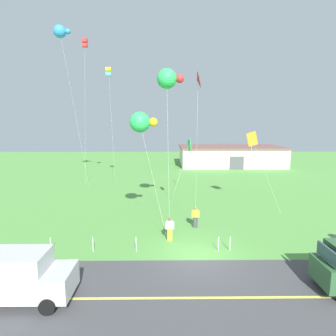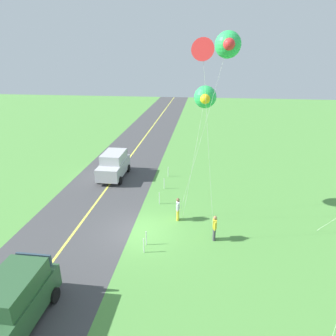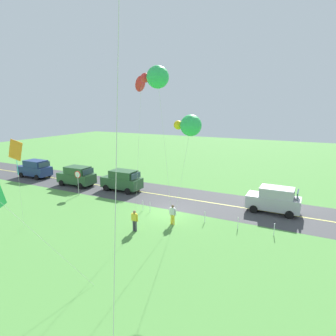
{
  "view_description": "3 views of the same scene",
  "coord_description": "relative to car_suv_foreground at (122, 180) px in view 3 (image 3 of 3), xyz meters",
  "views": [
    {
      "loc": [
        -1.92,
        -15.5,
        7.77
      ],
      "look_at": [
        -1.74,
        2.04,
        4.93
      ],
      "focal_mm": 30.11,
      "sensor_mm": 36.0,
      "label": 1
    },
    {
      "loc": [
        15.37,
        3.69,
        10.37
      ],
      "look_at": [
        -2.15,
        1.53,
        3.47
      ],
      "focal_mm": 31.53,
      "sensor_mm": 36.0,
      "label": 2
    },
    {
      "loc": [
        -10.77,
        20.97,
        9.04
      ],
      "look_at": [
        -0.61,
        1.06,
        4.17
      ],
      "focal_mm": 30.61,
      "sensor_mm": 36.0,
      "label": 3
    }
  ],
  "objects": [
    {
      "name": "road_centre_stripe",
      "position": [
        -7.3,
        -0.49,
        -1.15
      ],
      "size": [
        120.0,
        0.16,
        0.0
      ],
      "primitive_type": "cube",
      "color": "#E5E04C",
      "rests_on": "asphalt_road"
    },
    {
      "name": "fence_post_3",
      "position": [
        -5.96,
        4.21,
        -0.7
      ],
      "size": [
        0.05,
        0.05,
        0.9
      ],
      "primitive_type": "cylinder",
      "color": "silver",
      "rests_on": "ground"
    },
    {
      "name": "car_parked_east_near",
      "position": [
        5.85,
        0.75,
        0.0
      ],
      "size": [
        4.4,
        2.12,
        2.24
      ],
      "color": "#2D5633",
      "rests_on": "ground"
    },
    {
      "name": "kite_red_low",
      "position": [
        -9.02,
        8.28,
        9.63
      ],
      "size": [
        1.9,
        3.23,
        11.48
      ],
      "color": "silver",
      "rests_on": "ground"
    },
    {
      "name": "kite_blue_mid",
      "position": [
        -7.06,
        7.0,
        9.32
      ],
      "size": [
        0.5,
        1.67,
        11.07
      ],
      "color": "silver",
      "rests_on": "ground"
    },
    {
      "name": "asphalt_road",
      "position": [
        -7.3,
        -0.49,
        -1.15
      ],
      "size": [
        120.0,
        7.0,
        0.0
      ],
      "primitive_type": "cube",
      "color": "#424244",
      "rests_on": "ground"
    },
    {
      "name": "car_suv_foreground",
      "position": [
        0.0,
        0.0,
        0.0
      ],
      "size": [
        4.4,
        2.12,
        2.24
      ],
      "color": "#2D5633",
      "rests_on": "ground"
    },
    {
      "name": "fence_post_1",
      "position": [
        -13.62,
        4.21,
        -0.7
      ],
      "size": [
        0.05,
        0.05,
        0.9
      ],
      "primitive_type": "cylinder",
      "color": "silver",
      "rests_on": "ground"
    },
    {
      "name": "kite_purple_back",
      "position": [
        -1.45,
        13.0,
        5.06
      ],
      "size": [
        2.92,
        1.72,
        7.03
      ],
      "color": "silver",
      "rests_on": "ground"
    },
    {
      "name": "fence_post_0",
      "position": [
        -16.19,
        4.21,
        -0.7
      ],
      "size": [
        0.05,
        0.05,
        0.9
      ],
      "primitive_type": "cylinder",
      "color": "silver",
      "rests_on": "ground"
    },
    {
      "name": "person_adult_companion",
      "position": [
        -6.96,
        8.09,
        -0.29
      ],
      "size": [
        0.58,
        0.22,
        1.6
      ],
      "rotation": [
        0.0,
        0.0,
        1.92
      ],
      "color": "#3F3F47",
      "rests_on": "ground"
    },
    {
      "name": "car_parked_east_far",
      "position": [
        13.46,
        0.27,
        0.0
      ],
      "size": [
        4.4,
        2.12,
        2.24
      ],
      "color": "navy",
      "rests_on": "ground"
    },
    {
      "name": "car_parked_west_near",
      "position": [
        -15.55,
        -0.56,
        0.0
      ],
      "size": [
        4.4,
        2.12,
        2.24
      ],
      "color": "#B7B7BC",
      "rests_on": "ground"
    },
    {
      "name": "kite_pink_drift",
      "position": [
        -10.85,
        7.21,
        6.64
      ],
      "size": [
        2.51,
        1.85,
        8.5
      ],
      "color": "silver",
      "rests_on": "ground"
    },
    {
      "name": "stop_sign",
      "position": [
        3.06,
        3.41,
        0.65
      ],
      "size": [
        0.76,
        0.08,
        2.56
      ],
      "color": "gray",
      "rests_on": "ground"
    },
    {
      "name": "person_adult_near",
      "position": [
        -8.92,
        5.75,
        -0.29
      ],
      "size": [
        0.58,
        0.22,
        1.6
      ],
      "rotation": [
        0.0,
        0.0,
        1.02
      ],
      "color": "yellow",
      "rests_on": "ground"
    },
    {
      "name": "ground_plane",
      "position": [
        -7.3,
        3.51,
        -1.2
      ],
      "size": [
        120.0,
        120.0,
        0.1
      ],
      "primitive_type": "cube",
      "color": "#549342"
    },
    {
      "name": "fence_post_4",
      "position": [
        -5.25,
        4.21,
        -0.7
      ],
      "size": [
        0.05,
        0.05,
        0.9
      ],
      "primitive_type": "cylinder",
      "color": "silver",
      "rests_on": "ground"
    },
    {
      "name": "fence_post_2",
      "position": [
        -11.0,
        4.21,
        -0.7
      ],
      "size": [
        0.05,
        0.05,
        0.9
      ],
      "primitive_type": "cylinder",
      "color": "silver",
      "rests_on": "ground"
    }
  ]
}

